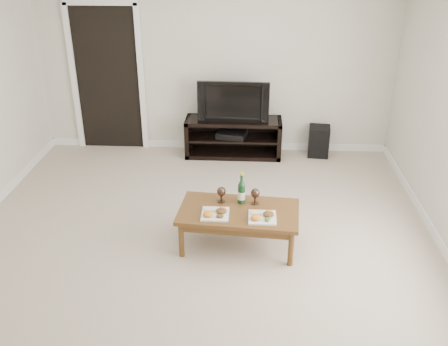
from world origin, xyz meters
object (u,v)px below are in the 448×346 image
media_console (233,137)px  subwoofer (319,141)px  coffee_table (238,228)px  television (234,100)px

media_console → subwoofer: size_ratio=3.12×
subwoofer → coffee_table: size_ratio=0.36×
media_console → subwoofer: media_console is taller
television → coffee_table: (0.14, -2.32, -0.62)m
subwoofer → television: bearing=-170.6°
television → subwoofer: 1.38m
television → subwoofer: size_ratio=2.26×
media_console → coffee_table: media_console is taller
subwoofer → coffee_table: 2.62m
media_console → television: bearing=0.0°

